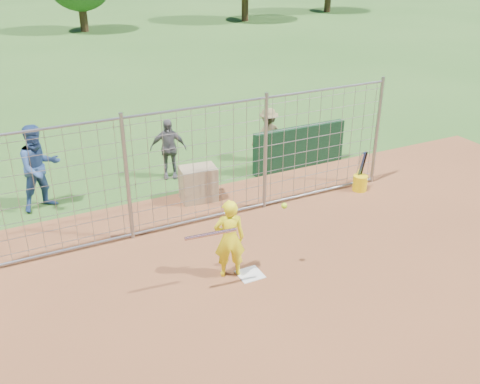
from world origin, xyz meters
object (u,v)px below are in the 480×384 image
batter (229,239)px  equipment_bin (198,184)px  bystander_b (168,149)px  bucket_with_bats (360,181)px  bystander_a (40,168)px  bystander_c (268,135)px

batter → equipment_bin: bearing=-86.0°
bystander_b → bucket_with_bats: bystander_b is taller
batter → bucket_with_bats: bearing=-141.0°
batter → bystander_b: (0.50, 4.53, 0.02)m
bystander_a → equipment_bin: bystander_a is taller
bystander_a → bucket_with_bats: size_ratio=1.97×
bystander_a → equipment_bin: (3.19, -1.17, -0.56)m
batter → equipment_bin: size_ratio=1.85×
bystander_b → equipment_bin: (0.16, -1.50, -0.36)m
bystander_a → equipment_bin: 3.44m
equipment_bin → bucket_with_bats: (3.60, -1.24, -0.15)m
bystander_b → bystander_c: bearing=18.8°
bystander_b → equipment_bin: 1.55m
equipment_bin → bystander_a: bearing=166.7°
equipment_bin → bystander_c: bearing=35.2°
batter → bystander_c: 5.49m
bystander_b → bucket_with_bats: bearing=-15.1°
bystander_a → bucket_with_bats: (6.79, -2.41, -0.71)m
bystander_a → bystander_c: bystander_a is taller
bystander_b → batter: bearing=-75.4°
batter → equipment_bin: (0.66, 3.03, -0.34)m
equipment_bin → bucket_with_bats: bucket_with_bats is taller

